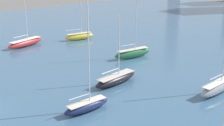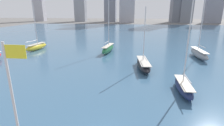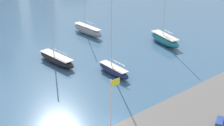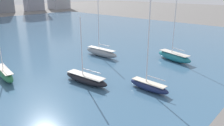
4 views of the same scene
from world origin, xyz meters
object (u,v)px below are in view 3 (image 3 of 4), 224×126
Objects in this scene: sailboat_gray at (87,30)px; sailboat_black at (57,59)px; sailboat_navy at (114,70)px; flag_pole at (111,118)px; sailboat_teal at (165,39)px.

sailboat_gray is 17.42m from sailboat_black.
sailboat_navy is 11.57m from sailboat_black.
sailboat_navy is 1.33× the size of sailboat_black.
sailboat_gray reaches higher than flag_pole.
sailboat_teal reaches higher than sailboat_gray.
flag_pole is at bearing -129.45° from sailboat_navy.
sailboat_teal is (32.00, 21.03, -4.35)m from flag_pole.
flag_pole is 21.88m from sailboat_navy.
sailboat_teal reaches higher than sailboat_black.
sailboat_navy reaches higher than flag_pole.
sailboat_teal is 18.30m from sailboat_gray.
sailboat_gray is at bearing 67.16° from sailboat_navy.
sailboat_navy is at bearing 49.80° from flag_pole.
sailboat_gray is 1.17× the size of sailboat_black.
flag_pole is 43.50m from sailboat_gray.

